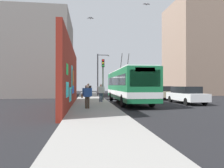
# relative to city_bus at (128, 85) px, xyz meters

# --- Properties ---
(ground_plane) EXTENTS (80.00, 80.00, 0.00)m
(ground_plane) POSITION_rel_city_bus_xyz_m (1.31, 1.80, -1.75)
(ground_plane) COLOR black
(sidewalk_slab) EXTENTS (48.00, 3.20, 0.15)m
(sidewalk_slab) POSITION_rel_city_bus_xyz_m (1.31, 3.40, -1.67)
(sidewalk_slab) COLOR gray
(sidewalk_slab) RESTS_ON ground_plane
(graffiti_wall) EXTENTS (13.81, 0.32, 4.76)m
(graffiti_wall) POSITION_rel_city_bus_xyz_m (-2.80, 5.15, 0.63)
(graffiti_wall) COLOR maroon
(graffiti_wall) RESTS_ON ground_plane
(building_far_left) EXTENTS (11.95, 9.34, 12.15)m
(building_far_left) POSITION_rel_city_bus_xyz_m (13.59, 11.00, 4.33)
(building_far_left) COLOR gray
(building_far_left) RESTS_ON ground_plane
(building_far_right) EXTENTS (10.25, 7.18, 16.65)m
(building_far_right) POSITION_rel_city_bus_xyz_m (16.24, -15.20, 6.58)
(building_far_right) COLOR gray
(building_far_right) RESTS_ON ground_plane
(city_bus) EXTENTS (11.54, 2.54, 4.91)m
(city_bus) POSITION_rel_city_bus_xyz_m (0.00, 0.00, 0.00)
(city_bus) COLOR #19723F
(city_bus) RESTS_ON ground_plane
(parked_car_white) EXTENTS (4.95, 1.83, 1.58)m
(parked_car_white) POSITION_rel_city_bus_xyz_m (-1.27, -5.20, -0.91)
(parked_car_white) COLOR white
(parked_car_white) RESTS_ON ground_plane
(parked_car_champagne) EXTENTS (4.51, 1.92, 1.58)m
(parked_car_champagne) POSITION_rel_city_bus_xyz_m (4.63, -5.20, -0.91)
(parked_car_champagne) COLOR #C6B793
(parked_car_champagne) RESTS_ON ground_plane
(parked_car_dark_gray) EXTENTS (4.37, 1.83, 1.58)m
(parked_car_dark_gray) POSITION_rel_city_bus_xyz_m (10.03, -5.20, -0.91)
(parked_car_dark_gray) COLOR #38383D
(parked_car_dark_gray) RESTS_ON ground_plane
(pedestrian_near_wall) EXTENTS (0.22, 0.72, 1.56)m
(pedestrian_near_wall) POSITION_rel_city_bus_xyz_m (-5.32, 3.88, -0.69)
(pedestrian_near_wall) COLOR #3F3326
(pedestrian_near_wall) RESTS_ON sidewalk_slab
(pedestrian_midblock) EXTENTS (0.23, 0.76, 1.73)m
(pedestrian_midblock) POSITION_rel_city_bus_xyz_m (3.51, 3.70, -0.58)
(pedestrian_midblock) COLOR #595960
(pedestrian_midblock) RESTS_ON sidewalk_slab
(pedestrian_at_curb) EXTENTS (0.22, 0.66, 1.64)m
(pedestrian_at_curb) POSITION_rel_city_bus_xyz_m (-0.18, 2.57, -0.63)
(pedestrian_at_curb) COLOR #2D3F59
(pedestrian_at_curb) RESTS_ON sidewalk_slab
(traffic_light) EXTENTS (0.49, 0.28, 4.33)m
(traffic_light) POSITION_rel_city_bus_xyz_m (2.59, 2.15, 1.31)
(traffic_light) COLOR #2D382D
(traffic_light) RESTS_ON sidewalk_slab
(street_lamp) EXTENTS (0.44, 1.81, 6.10)m
(street_lamp) POSITION_rel_city_bus_xyz_m (10.58, 2.03, 1.94)
(street_lamp) COLOR #4C4C51
(street_lamp) RESTS_ON sidewalk_slab
(flying_pigeons) EXTENTS (2.46, 5.13, 1.80)m
(flying_pigeons) POSITION_rel_city_bus_xyz_m (-1.66, 1.54, 6.81)
(flying_pigeons) COLOR slate
(curbside_puddle) EXTENTS (1.20, 1.20, 0.00)m
(curbside_puddle) POSITION_rel_city_bus_xyz_m (2.93, 1.20, -1.74)
(curbside_puddle) COLOR black
(curbside_puddle) RESTS_ON ground_plane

